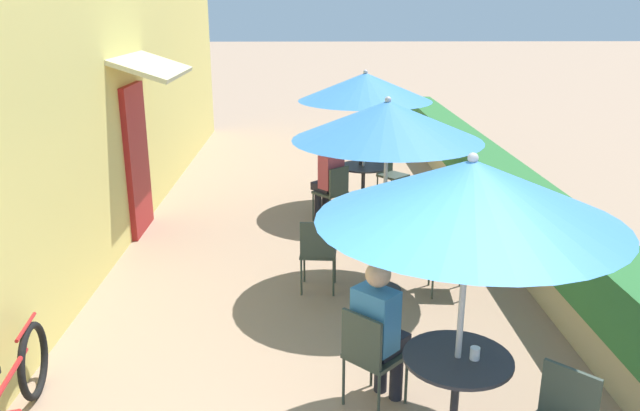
{
  "coord_description": "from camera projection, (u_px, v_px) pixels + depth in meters",
  "views": [
    {
      "loc": [
        0.0,
        -2.34,
        3.09
      ],
      "look_at": [
        0.15,
        4.25,
        1.0
      ],
      "focal_mm": 35.0,
      "sensor_mm": 36.0,
      "label": 1
    }
  ],
  "objects": [
    {
      "name": "cafe_facade_wall",
      "position": [
        130.0,
        81.0,
        9.0
      ],
      "size": [
        0.98,
        13.98,
        4.2
      ],
      "color": "#E0CC6B",
      "rests_on": "ground_plane"
    },
    {
      "name": "planter_hedge",
      "position": [
        484.0,
        181.0,
        9.62
      ],
      "size": [
        0.6,
        12.98,
        1.01
      ],
      "color": "tan",
      "rests_on": "ground_plane"
    },
    {
      "name": "patio_table_near",
      "position": [
        455.0,
        382.0,
        4.46
      ],
      "size": [
        0.78,
        0.78,
        0.74
      ],
      "color": "#28282D",
      "rests_on": "ground_plane"
    },
    {
      "name": "patio_umbrella_near",
      "position": [
        470.0,
        191.0,
        4.03
      ],
      "size": [
        2.03,
        2.03,
        2.22
      ],
      "color": "#B7B7BC",
      "rests_on": "ground_plane"
    },
    {
      "name": "cafe_chair_near_right",
      "position": [
        369.0,
        351.0,
        4.89
      ],
      "size": [
        0.57,
        0.57,
        0.87
      ],
      "rotation": [
        0.0,
        0.0,
        11.79
      ],
      "color": "#384238",
      "rests_on": "ground_plane"
    },
    {
      "name": "seated_patron_near_right",
      "position": [
        379.0,
        327.0,
        4.92
      ],
      "size": [
        0.51,
        0.51,
        1.25
      ],
      "rotation": [
        0.0,
        0.0,
        11.79
      ],
      "color": "#23232D",
      "rests_on": "ground_plane"
    },
    {
      "name": "coffee_cup_near",
      "position": [
        474.0,
        353.0,
        4.36
      ],
      "size": [
        0.07,
        0.07,
        0.09
      ],
      "color": "white",
      "rests_on": "patio_table_near"
    },
    {
      "name": "patio_table_mid",
      "position": [
        383.0,
        247.0,
        6.98
      ],
      "size": [
        0.78,
        0.78,
        0.74
      ],
      "color": "#28282D",
      "rests_on": "ground_plane"
    },
    {
      "name": "patio_umbrella_mid",
      "position": [
        387.0,
        121.0,
        6.55
      ],
      "size": [
        2.03,
        2.03,
        2.22
      ],
      "color": "#B7B7BC",
      "rests_on": "ground_plane"
    },
    {
      "name": "cafe_chair_mid_left",
      "position": [
        318.0,
        249.0,
        6.96
      ],
      "size": [
        0.43,
        0.43,
        0.87
      ],
      "rotation": [
        0.0,
        0.0,
        6.19
      ],
      "color": "#384238",
      "rests_on": "ground_plane"
    },
    {
      "name": "cafe_chair_mid_right",
      "position": [
        448.0,
        248.0,
        7.01
      ],
      "size": [
        0.43,
        0.43,
        0.87
      ],
      "rotation": [
        0.0,
        0.0,
        9.34
      ],
      "color": "#384238",
      "rests_on": "ground_plane"
    },
    {
      "name": "coffee_cup_mid",
      "position": [
        378.0,
        225.0,
        6.94
      ],
      "size": [
        0.07,
        0.07,
        0.09
      ],
      "color": "white",
      "rests_on": "patio_table_mid"
    },
    {
      "name": "patio_table_far",
      "position": [
        363.0,
        178.0,
        9.79
      ],
      "size": [
        0.78,
        0.78,
        0.74
      ],
      "color": "#28282D",
      "rests_on": "ground_plane"
    },
    {
      "name": "patio_umbrella_far",
      "position": [
        365.0,
        87.0,
        9.36
      ],
      "size": [
        2.03,
        2.03,
        2.22
      ],
      "color": "#B7B7BC",
      "rests_on": "ground_plane"
    },
    {
      "name": "cafe_chair_far_left",
      "position": [
        333.0,
        189.0,
        9.27
      ],
      "size": [
        0.57,
        0.57,
        0.87
      ],
      "rotation": [
        0.0,
        0.0,
        7.02
      ],
      "color": "#384238",
      "rests_on": "ground_plane"
    },
    {
      "name": "seated_patron_far_left",
      "position": [
        328.0,
        177.0,
        9.3
      ],
      "size": [
        0.51,
        0.51,
        1.25
      ],
      "rotation": [
        0.0,
        0.0,
        7.02
      ],
      "color": "#23232D",
      "rests_on": "ground_plane"
    },
    {
      "name": "cafe_chair_far_right",
      "position": [
        389.0,
        171.0,
        10.33
      ],
      "size": [
        0.57,
        0.57,
        0.87
      ],
      "rotation": [
        0.0,
        0.0,
        10.16
      ],
      "color": "#384238",
      "rests_on": "ground_plane"
    },
    {
      "name": "coffee_cup_far",
      "position": [
        361.0,
        162.0,
        9.81
      ],
      "size": [
        0.07,
        0.07,
        0.09
      ],
      "color": "#232328",
      "rests_on": "patio_table_far"
    },
    {
      "name": "bicycle_leaning",
      "position": [
        10.0,
        399.0,
        4.59
      ],
      "size": [
        0.25,
        1.74,
        0.73
      ],
      "rotation": [
        0.0,
        0.0,
        0.11
      ],
      "color": "black",
      "rests_on": "ground_plane"
    }
  ]
}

